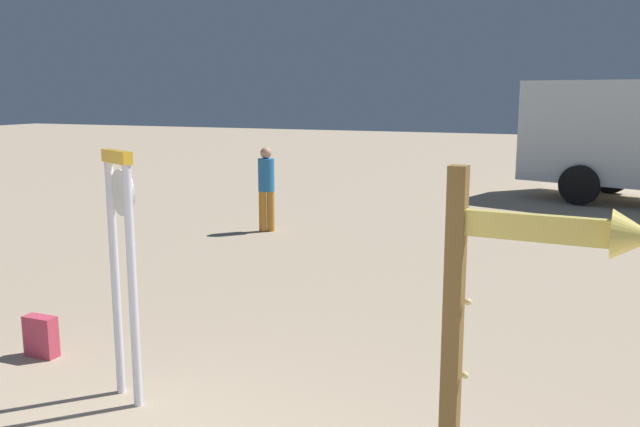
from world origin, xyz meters
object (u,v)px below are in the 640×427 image
at_px(standing_clock, 123,252).
at_px(arrow_sign, 520,300).
at_px(person_distant, 266,185).
at_px(backpack, 42,337).

bearing_deg(standing_clock, arrow_sign, -12.51).
distance_m(standing_clock, arrow_sign, 3.23).
xyz_separation_m(standing_clock, person_distant, (-2.02, 6.56, -0.39)).
relative_size(backpack, person_distant, 0.26).
bearing_deg(arrow_sign, backpack, 165.99).
distance_m(standing_clock, backpack, 1.78).
height_order(standing_clock, backpack, standing_clock).
height_order(standing_clock, arrow_sign, arrow_sign).
xyz_separation_m(arrow_sign, backpack, (-4.51, 1.13, -1.24)).
height_order(arrow_sign, person_distant, arrow_sign).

